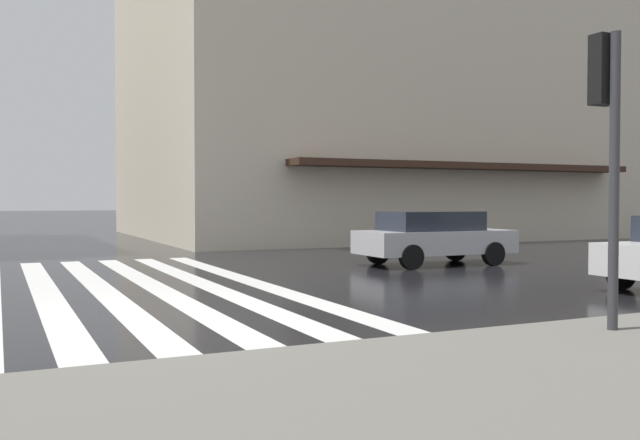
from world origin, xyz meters
TOP-DOWN VIEW (x-y plane):
  - ground_plane at (0.00, 0.00)m, footprint 220.00×220.00m
  - zebra_crossing at (4.00, 0.68)m, footprint 13.00×6.50m
  - traffic_signal_post at (-3.64, -4.22)m, footprint 0.44×0.30m
  - car_silver at (5.50, -7.93)m, footprint 1.85×4.10m

SIDE VIEW (x-z plane):
  - ground_plane at x=0.00m, z-range 0.00..0.00m
  - zebra_crossing at x=4.00m, z-range 0.00..0.01m
  - car_silver at x=5.50m, z-range 0.05..1.46m
  - traffic_signal_post at x=-3.64m, z-range 0.94..4.49m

